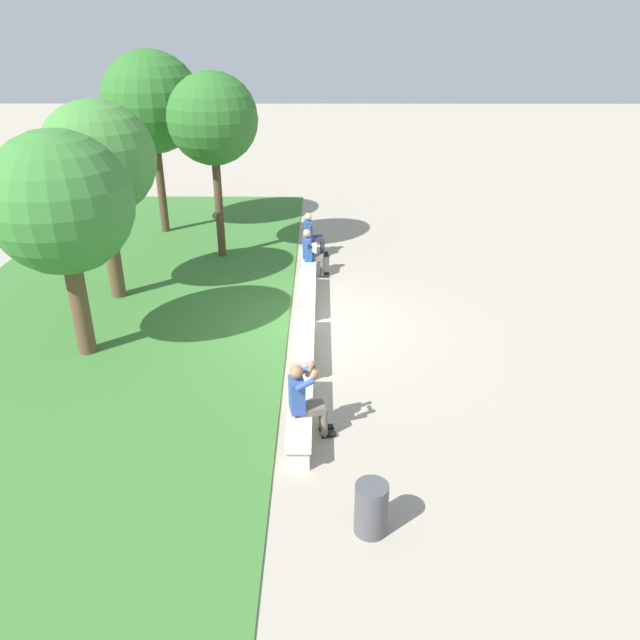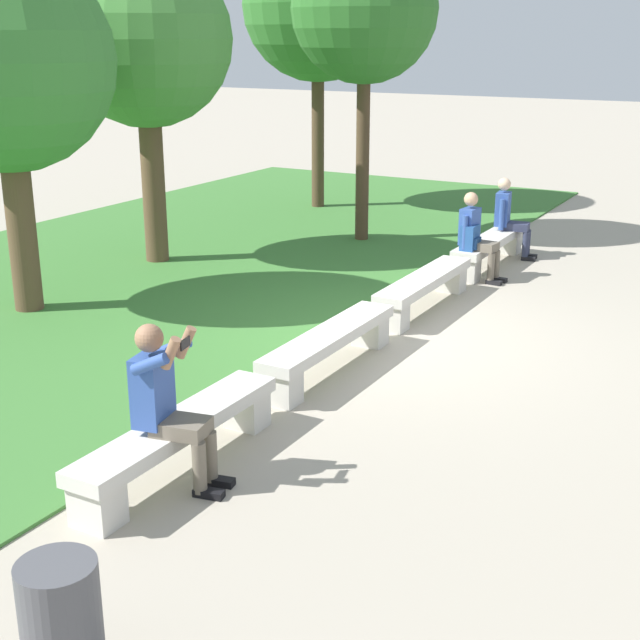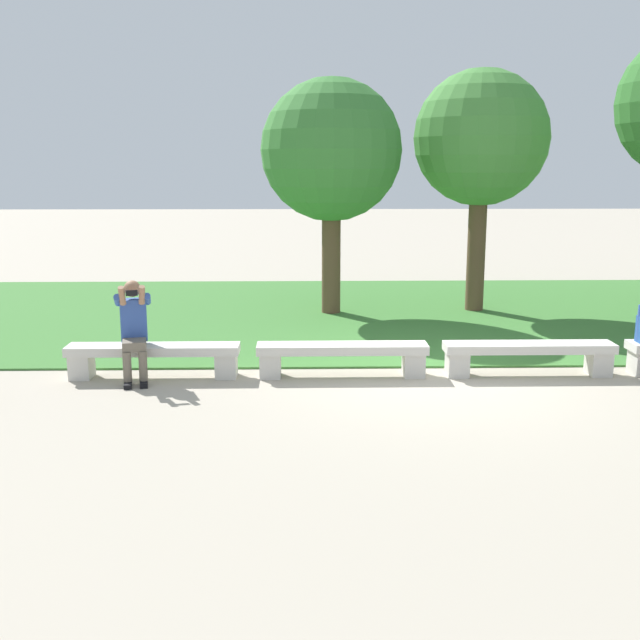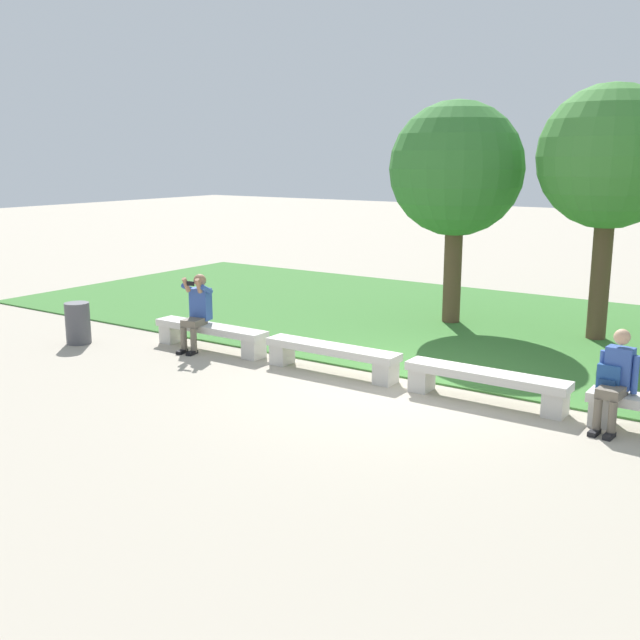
% 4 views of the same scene
% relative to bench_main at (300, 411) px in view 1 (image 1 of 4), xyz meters
% --- Properties ---
extents(ground_plane, '(80.00, 80.00, 0.00)m').
position_rel_bench_main_xyz_m(ground_plane, '(3.81, 0.00, -0.31)').
color(ground_plane, '#A89E8C').
extents(grass_strip, '(21.92, 8.00, 0.03)m').
position_rel_bench_main_xyz_m(grass_strip, '(3.81, 4.38, -0.29)').
color(grass_strip, '#3D7533').
rests_on(grass_strip, ground).
extents(bench_main, '(2.30, 0.40, 0.45)m').
position_rel_bench_main_xyz_m(bench_main, '(0.00, 0.00, 0.00)').
color(bench_main, beige).
rests_on(bench_main, ground).
extents(bench_near, '(2.30, 0.40, 0.45)m').
position_rel_bench_main_xyz_m(bench_near, '(2.54, 0.00, 0.00)').
color(bench_near, beige).
rests_on(bench_near, ground).
extents(bench_mid, '(2.30, 0.40, 0.45)m').
position_rel_bench_main_xyz_m(bench_mid, '(5.08, 0.00, 0.00)').
color(bench_mid, beige).
rests_on(bench_mid, ground).
extents(bench_far, '(2.30, 0.40, 0.45)m').
position_rel_bench_main_xyz_m(bench_far, '(7.62, 0.00, 0.00)').
color(bench_far, beige).
rests_on(bench_far, ground).
extents(person_photographer, '(0.52, 0.77, 1.32)m').
position_rel_bench_main_xyz_m(person_photographer, '(-0.23, -0.08, 0.43)').
color(person_photographer, black).
rests_on(person_photographer, ground).
extents(person_distant, '(0.48, 0.69, 1.26)m').
position_rel_bench_main_xyz_m(person_distant, '(6.78, -0.07, 0.36)').
color(person_distant, black).
rests_on(person_distant, ground).
extents(person_companion, '(0.48, 0.71, 1.26)m').
position_rel_bench_main_xyz_m(person_companion, '(8.30, -0.07, 0.36)').
color(person_companion, black).
rests_on(person_companion, ground).
extents(backpack, '(0.28, 0.24, 0.43)m').
position_rel_bench_main_xyz_m(backpack, '(6.70, -0.01, 0.32)').
color(backpack, '#234C8C').
rests_on(backpack, bench_far).
extents(tree_behind_wall, '(2.63, 2.63, 4.41)m').
position_rel_bench_main_xyz_m(tree_behind_wall, '(2.55, 4.39, 2.75)').
color(tree_behind_wall, brown).
rests_on(tree_behind_wall, ground).
extents(tree_left_background, '(2.37, 2.37, 4.96)m').
position_rel_bench_main_xyz_m(tree_left_background, '(8.26, 2.49, 3.44)').
color(tree_left_background, '#4C3826').
rests_on(tree_left_background, ground).
extents(tree_right_background, '(2.54, 2.54, 4.59)m').
position_rel_bench_main_xyz_m(tree_right_background, '(5.37, 4.60, 2.97)').
color(tree_right_background, brown).
rests_on(tree_right_background, ground).
extents(tree_far_back, '(2.90, 2.90, 5.37)m').
position_rel_bench_main_xyz_m(tree_far_back, '(10.52, 4.62, 3.59)').
color(tree_far_back, '#4C3826').
rests_on(tree_far_back, ground).
extents(trash_bin, '(0.44, 0.44, 0.75)m').
position_rel_bench_main_xyz_m(trash_bin, '(-2.31, -1.00, 0.07)').
color(trash_bin, '#4C4C51').
rests_on(trash_bin, ground).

